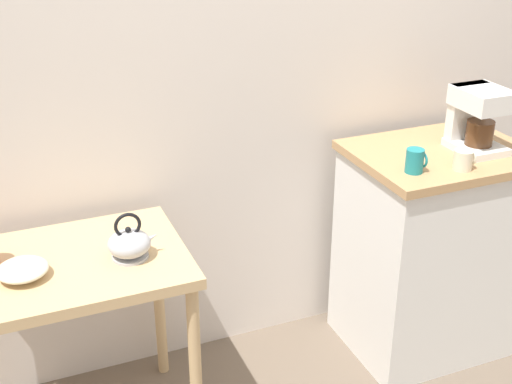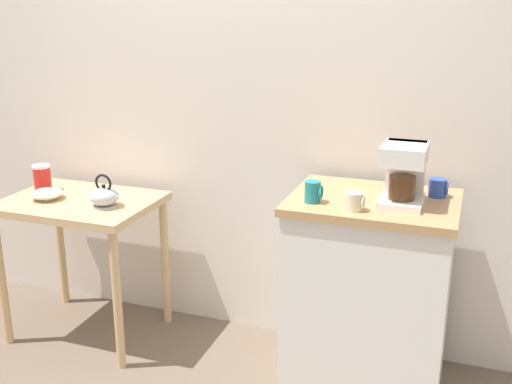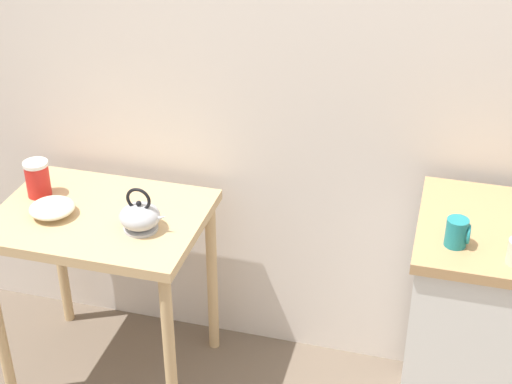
# 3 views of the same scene
# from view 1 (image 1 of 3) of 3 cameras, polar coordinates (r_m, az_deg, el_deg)

# --- Properties ---
(ground_plane) EXTENTS (8.00, 8.00, 0.00)m
(ground_plane) POSITION_cam_1_polar(r_m,az_deg,el_deg) (3.04, 0.58, -15.30)
(ground_plane) COLOR #6B5B4C
(back_wall) EXTENTS (4.40, 0.10, 2.80)m
(back_wall) POSITION_cam_1_polar(r_m,az_deg,el_deg) (2.77, -0.52, 13.21)
(back_wall) COLOR silver
(back_wall) RESTS_ON ground_plane
(wooden_table) EXTENTS (0.77, 0.58, 0.77)m
(wooden_table) POSITION_cam_1_polar(r_m,az_deg,el_deg) (2.49, -14.75, -7.70)
(wooden_table) COLOR tan
(wooden_table) RESTS_ON ground_plane
(kitchen_counter) EXTENTS (0.72, 0.56, 0.93)m
(kitchen_counter) POSITION_cam_1_polar(r_m,az_deg,el_deg) (3.11, 14.30, -4.65)
(kitchen_counter) COLOR white
(kitchen_counter) RESTS_ON ground_plane
(bowl_stoneware) EXTENTS (0.17, 0.17, 0.05)m
(bowl_stoneware) POSITION_cam_1_polar(r_m,az_deg,el_deg) (2.36, -18.77, -6.11)
(bowl_stoneware) COLOR beige
(bowl_stoneware) RESTS_ON wooden_table
(teakettle) EXTENTS (0.18, 0.15, 0.17)m
(teakettle) POSITION_cam_1_polar(r_m,az_deg,el_deg) (2.38, -10.41, -4.21)
(teakettle) COLOR #B2B5BA
(teakettle) RESTS_ON wooden_table
(coffee_maker) EXTENTS (0.18, 0.22, 0.26)m
(coffee_maker) POSITION_cam_1_polar(r_m,az_deg,el_deg) (2.92, 17.80, 6.02)
(coffee_maker) COLOR white
(coffee_maker) RESTS_ON kitchen_counter
(mug_dark_teal) EXTENTS (0.08, 0.07, 0.09)m
(mug_dark_teal) POSITION_cam_1_polar(r_m,az_deg,el_deg) (2.66, 13.05, 2.54)
(mug_dark_teal) COLOR teal
(mug_dark_teal) RESTS_ON kitchen_counter
(mug_small_cream) EXTENTS (0.08, 0.07, 0.08)m
(mug_small_cream) POSITION_cam_1_polar(r_m,az_deg,el_deg) (2.73, 16.81, 2.56)
(mug_small_cream) COLOR beige
(mug_small_cream) RESTS_ON kitchen_counter
(mug_blue) EXTENTS (0.08, 0.08, 0.08)m
(mug_blue) POSITION_cam_1_polar(r_m,az_deg,el_deg) (3.14, 17.79, 5.39)
(mug_blue) COLOR #2D4CAD
(mug_blue) RESTS_ON kitchen_counter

